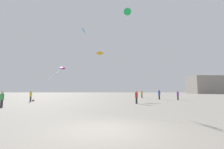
{
  "coord_description": "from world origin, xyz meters",
  "views": [
    {
      "loc": [
        0.23,
        -6.68,
        1.61
      ],
      "look_at": [
        0.0,
        17.68,
        4.13
      ],
      "focal_mm": 25.23,
      "sensor_mm": 36.0,
      "label": 1
    }
  ],
  "objects_px": {
    "person_in_yellow": "(31,96)",
    "person_in_orange": "(142,94)",
    "building_left_hall": "(207,85)",
    "handbag_beside_flyer": "(33,100)",
    "kite_emerald_diamond": "(127,12)",
    "person_in_blue": "(159,94)",
    "kite_amber_delta": "(100,54)",
    "person_in_red": "(136,96)",
    "person_in_green": "(2,99)",
    "kite_magenta_diamond": "(62,68)",
    "person_in_purple": "(178,95)",
    "kite_cyan_diamond": "(83,31)"
  },
  "relations": [
    {
      "from": "kite_amber_delta",
      "to": "kite_magenta_diamond",
      "type": "height_order",
      "value": "kite_amber_delta"
    },
    {
      "from": "person_in_yellow",
      "to": "person_in_red",
      "type": "bearing_deg",
      "value": -80.93
    },
    {
      "from": "person_in_green",
      "to": "building_left_hall",
      "type": "relative_size",
      "value": 0.08
    },
    {
      "from": "kite_emerald_diamond",
      "to": "handbag_beside_flyer",
      "type": "relative_size",
      "value": 42.35
    },
    {
      "from": "kite_magenta_diamond",
      "to": "building_left_hall",
      "type": "distance_m",
      "value": 83.23
    },
    {
      "from": "person_in_orange",
      "to": "building_left_hall",
      "type": "height_order",
      "value": "building_left_hall"
    },
    {
      "from": "person_in_red",
      "to": "building_left_hall",
      "type": "xyz_separation_m",
      "value": [
        49.88,
        69.33,
        4.02
      ]
    },
    {
      "from": "person_in_yellow",
      "to": "person_in_orange",
      "type": "bearing_deg",
      "value": -34.87
    },
    {
      "from": "person_in_red",
      "to": "kite_magenta_diamond",
      "type": "relative_size",
      "value": 0.12
    },
    {
      "from": "person_in_yellow",
      "to": "person_in_orange",
      "type": "height_order",
      "value": "person_in_orange"
    },
    {
      "from": "person_in_blue",
      "to": "person_in_green",
      "type": "bearing_deg",
      "value": -95.65
    },
    {
      "from": "person_in_orange",
      "to": "kite_emerald_diamond",
      "type": "distance_m",
      "value": 18.04
    },
    {
      "from": "person_in_red",
      "to": "handbag_beside_flyer",
      "type": "relative_size",
      "value": 5.12
    },
    {
      "from": "person_in_orange",
      "to": "kite_cyan_diamond",
      "type": "xyz_separation_m",
      "value": [
        -12.11,
        -6.78,
        12.09
      ]
    },
    {
      "from": "person_in_green",
      "to": "building_left_hall",
      "type": "bearing_deg",
      "value": -112.94
    },
    {
      "from": "kite_magenta_diamond",
      "to": "handbag_beside_flyer",
      "type": "bearing_deg",
      "value": -90.28
    },
    {
      "from": "person_in_red",
      "to": "person_in_yellow",
      "type": "bearing_deg",
      "value": 161.28
    },
    {
      "from": "person_in_yellow",
      "to": "kite_magenta_diamond",
      "type": "height_order",
      "value": "kite_magenta_diamond"
    },
    {
      "from": "person_in_purple",
      "to": "kite_amber_delta",
      "type": "relative_size",
      "value": 0.15
    },
    {
      "from": "person_in_orange",
      "to": "kite_amber_delta",
      "type": "distance_m",
      "value": 13.87
    },
    {
      "from": "kite_emerald_diamond",
      "to": "person_in_orange",
      "type": "bearing_deg",
      "value": 70.23
    },
    {
      "from": "kite_amber_delta",
      "to": "building_left_hall",
      "type": "height_order",
      "value": "kite_amber_delta"
    },
    {
      "from": "kite_magenta_diamond",
      "to": "person_in_purple",
      "type": "bearing_deg",
      "value": -22.85
    },
    {
      "from": "handbag_beside_flyer",
      "to": "person_in_blue",
      "type": "bearing_deg",
      "value": 13.03
    },
    {
      "from": "person_in_blue",
      "to": "kite_emerald_diamond",
      "type": "bearing_deg",
      "value": -93.05
    },
    {
      "from": "person_in_yellow",
      "to": "kite_amber_delta",
      "type": "bearing_deg",
      "value": -10.71
    },
    {
      "from": "person_in_orange",
      "to": "person_in_purple",
      "type": "bearing_deg",
      "value": 49.01
    },
    {
      "from": "person_in_orange",
      "to": "handbag_beside_flyer",
      "type": "relative_size",
      "value": 5.33
    },
    {
      "from": "person_in_blue",
      "to": "handbag_beside_flyer",
      "type": "relative_size",
      "value": 5.72
    },
    {
      "from": "person_in_blue",
      "to": "kite_amber_delta",
      "type": "relative_size",
      "value": 0.17
    },
    {
      "from": "person_in_orange",
      "to": "kite_emerald_diamond",
      "type": "xyz_separation_m",
      "value": [
        -4.11,
        -11.44,
        13.33
      ]
    },
    {
      "from": "person_in_purple",
      "to": "kite_cyan_diamond",
      "type": "xyz_separation_m",
      "value": [
        -16.9,
        1.25,
        12.12
      ]
    },
    {
      "from": "person_in_yellow",
      "to": "person_in_red",
      "type": "xyz_separation_m",
      "value": [
        15.65,
        -4.29,
        0.03
      ]
    },
    {
      "from": "kite_emerald_diamond",
      "to": "building_left_hall",
      "type": "relative_size",
      "value": 0.71
    },
    {
      "from": "person_in_yellow",
      "to": "kite_emerald_diamond",
      "type": "height_order",
      "value": "kite_emerald_diamond"
    },
    {
      "from": "kite_magenta_diamond",
      "to": "building_left_hall",
      "type": "bearing_deg",
      "value": 38.5
    },
    {
      "from": "person_in_yellow",
      "to": "person_in_red",
      "type": "distance_m",
      "value": 16.23
    },
    {
      "from": "person_in_yellow",
      "to": "building_left_hall",
      "type": "height_order",
      "value": "building_left_hall"
    },
    {
      "from": "person_in_green",
      "to": "kite_amber_delta",
      "type": "relative_size",
      "value": 0.15
    },
    {
      "from": "person_in_blue",
      "to": "kite_emerald_diamond",
      "type": "distance_m",
      "value": 15.44
    },
    {
      "from": "person_in_red",
      "to": "kite_emerald_diamond",
      "type": "xyz_separation_m",
      "value": [
        -0.62,
        4.22,
        13.37
      ]
    },
    {
      "from": "person_in_yellow",
      "to": "handbag_beside_flyer",
      "type": "distance_m",
      "value": 0.83
    },
    {
      "from": "person_in_blue",
      "to": "handbag_beside_flyer",
      "type": "bearing_deg",
      "value": -119.1
    },
    {
      "from": "kite_amber_delta",
      "to": "person_in_green",
      "type": "bearing_deg",
      "value": -108.16
    },
    {
      "from": "kite_amber_delta",
      "to": "handbag_beside_flyer",
      "type": "height_order",
      "value": "kite_amber_delta"
    },
    {
      "from": "person_in_blue",
      "to": "building_left_hall",
      "type": "distance_m",
      "value": 74.82
    },
    {
      "from": "person_in_green",
      "to": "person_in_red",
      "type": "xyz_separation_m",
      "value": [
        13.57,
        4.91,
        0.03
      ]
    },
    {
      "from": "person_in_blue",
      "to": "handbag_beside_flyer",
      "type": "height_order",
      "value": "person_in_blue"
    },
    {
      "from": "person_in_yellow",
      "to": "handbag_beside_flyer",
      "type": "xyz_separation_m",
      "value": [
        0.35,
        0.1,
        -0.75
      ]
    },
    {
      "from": "kite_amber_delta",
      "to": "building_left_hall",
      "type": "bearing_deg",
      "value": 42.59
    }
  ]
}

